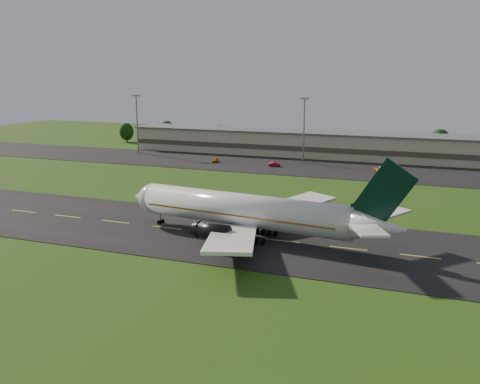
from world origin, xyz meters
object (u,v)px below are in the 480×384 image
(airliner, at_px, (249,211))
(service_vehicle_a, at_px, (215,160))
(service_vehicle_d, at_px, (379,171))
(light_mast_centre, at_px, (304,122))
(terminal, at_px, (319,144))
(light_mast_west, at_px, (137,117))
(service_vehicle_b, at_px, (274,164))
(service_vehicle_c, at_px, (383,168))

(airliner, distance_m, service_vehicle_a, 80.54)
(service_vehicle_d, bearing_deg, light_mast_centre, 122.31)
(airliner, bearing_deg, terminal, 102.17)
(airliner, relative_size, light_mast_west, 2.52)
(light_mast_west, bearing_deg, airliner, -48.47)
(airliner, distance_m, service_vehicle_b, 72.19)
(light_mast_centre, bearing_deg, service_vehicle_b, -121.96)
(airliner, height_order, service_vehicle_c, airliner)
(service_vehicle_b, bearing_deg, terminal, -26.68)
(service_vehicle_a, bearing_deg, terminal, 31.35)
(service_vehicle_b, bearing_deg, service_vehicle_d, -98.82)
(terminal, height_order, light_mast_west, light_mast_west)
(airliner, xyz_separation_m, service_vehicle_a, (-37.40, 71.22, -3.93))
(airliner, bearing_deg, service_vehicle_d, 85.69)
(light_mast_centre, xyz_separation_m, service_vehicle_b, (-6.30, -10.10, -12.03))
(light_mast_centre, relative_size, service_vehicle_c, 4.33)
(service_vehicle_b, bearing_deg, light_mast_centre, -42.30)
(terminal, relative_size, service_vehicle_c, 30.83)
(airliner, relative_size, service_vehicle_b, 13.90)
(light_mast_west, xyz_separation_m, service_vehicle_c, (85.07, -5.34, -11.98))
(light_mast_west, bearing_deg, terminal, 14.76)
(service_vehicle_d, bearing_deg, airliner, -137.74)
(light_mast_centre, distance_m, service_vehicle_a, 30.39)
(terminal, relative_size, light_mast_west, 7.13)
(service_vehicle_d, bearing_deg, service_vehicle_c, 44.42)
(light_mast_west, height_order, service_vehicle_c, light_mast_west)
(light_mast_west, relative_size, service_vehicle_a, 5.45)
(service_vehicle_a, distance_m, service_vehicle_c, 51.67)
(service_vehicle_a, height_order, service_vehicle_b, service_vehicle_a)
(light_mast_centre, height_order, service_vehicle_c, light_mast_centre)
(light_mast_west, height_order, service_vehicle_b, light_mast_west)
(service_vehicle_c, bearing_deg, terminal, 133.58)
(terminal, distance_m, light_mast_west, 64.10)
(airliner, xyz_separation_m, light_mast_centre, (-10.93, 80.10, 8.08))
(light_mast_west, xyz_separation_m, service_vehicle_b, (53.70, -10.10, -12.03))
(light_mast_centre, height_order, service_vehicle_d, light_mast_centre)
(service_vehicle_b, bearing_deg, service_vehicle_a, 76.18)
(airliner, relative_size, terminal, 0.35)
(light_mast_centre, xyz_separation_m, service_vehicle_a, (-26.47, -8.88, -12.00))
(service_vehicle_d, bearing_deg, terminal, 95.26)
(service_vehicle_c, bearing_deg, service_vehicle_d, -102.81)
(light_mast_centre, distance_m, service_vehicle_c, 28.30)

